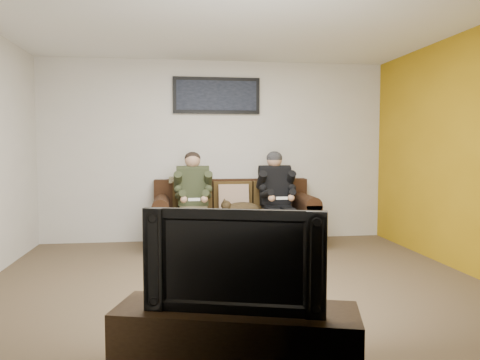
{
  "coord_description": "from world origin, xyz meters",
  "views": [
    {
      "loc": [
        -0.59,
        -4.55,
        1.36
      ],
      "look_at": [
        0.2,
        1.2,
        0.95
      ],
      "focal_mm": 35.0,
      "sensor_mm": 36.0,
      "label": 1
    }
  ],
  "objects": [
    {
      "name": "wall_back",
      "position": [
        0.0,
        2.25,
        1.3
      ],
      "size": [
        5.0,
        0.0,
        5.0
      ],
      "primitive_type": "plane",
      "rotation": [
        1.57,
        0.0,
        0.0
      ],
      "color": "beige",
      "rests_on": "ground"
    },
    {
      "name": "person_left",
      "position": [
        -0.36,
        1.64,
        0.73
      ],
      "size": [
        0.51,
        0.87,
        1.3
      ],
      "color": "#716546",
      "rests_on": "sofa"
    },
    {
      "name": "throw_pillow",
      "position": [
        0.2,
        1.87,
        0.64
      ],
      "size": [
        0.42,
        0.2,
        0.42
      ],
      "primitive_type": "cube",
      "rotation": [
        -0.21,
        0.0,
        0.0
      ],
      "color": "#A18169",
      "rests_on": "sofa"
    },
    {
      "name": "cat",
      "position": [
        0.27,
        1.58,
        0.54
      ],
      "size": [
        0.66,
        0.26,
        0.24
      ],
      "color": "#46351B",
      "rests_on": "sofa"
    },
    {
      "name": "television",
      "position": [
        -0.25,
        -1.95,
        0.73
      ],
      "size": [
        1.01,
        0.41,
        0.58
      ],
      "primitive_type": "imported",
      "rotation": [
        0.0,
        0.0,
        -0.28
      ],
      "color": "black",
      "rests_on": "tv_stand"
    },
    {
      "name": "sofa",
      "position": [
        0.2,
        1.83,
        0.34
      ],
      "size": [
        2.2,
        0.95,
        0.9
      ],
      "color": "black",
      "rests_on": "ground"
    },
    {
      "name": "floor",
      "position": [
        0.0,
        0.0,
        0.0
      ],
      "size": [
        5.0,
        5.0,
        0.0
      ],
      "primitive_type": "plane",
      "color": "brown",
      "rests_on": "ground"
    },
    {
      "name": "wall_front",
      "position": [
        0.0,
        -2.25,
        1.3
      ],
      "size": [
        5.0,
        0.0,
        5.0
      ],
      "primitive_type": "plane",
      "rotation": [
        -1.57,
        0.0,
        0.0
      ],
      "color": "beige",
      "rests_on": "ground"
    },
    {
      "name": "throw_blanket",
      "position": [
        -0.46,
        2.1,
        0.9
      ],
      "size": [
        0.45,
        0.22,
        0.08
      ],
      "primitive_type": "cube",
      "color": "gray",
      "rests_on": "sofa"
    },
    {
      "name": "accent_wall_right",
      "position": [
        2.49,
        0.0,
        1.3
      ],
      "size": [
        0.0,
        4.5,
        4.5
      ],
      "primitive_type": "plane",
      "rotation": [
        1.57,
        0.0,
        -1.57
      ],
      "color": "#B18411",
      "rests_on": "ground"
    },
    {
      "name": "wall_right",
      "position": [
        2.5,
        0.0,
        1.3
      ],
      "size": [
        0.0,
        4.5,
        4.5
      ],
      "primitive_type": "plane",
      "rotation": [
        1.57,
        0.0,
        -1.57
      ],
      "color": "beige",
      "rests_on": "ground"
    },
    {
      "name": "person_right",
      "position": [
        0.77,
        1.65,
        0.73
      ],
      "size": [
        0.51,
        0.86,
        1.3
      ],
      "color": "black",
      "rests_on": "sofa"
    },
    {
      "name": "ceiling",
      "position": [
        0.0,
        0.0,
        2.6
      ],
      "size": [
        5.0,
        5.0,
        0.0
      ],
      "primitive_type": "plane",
      "rotation": [
        3.14,
        0.0,
        0.0
      ],
      "color": "silver",
      "rests_on": "ground"
    },
    {
      "name": "framed_poster",
      "position": [
        0.0,
        2.22,
        2.1
      ],
      "size": [
        1.25,
        0.05,
        0.52
      ],
      "color": "black",
      "rests_on": "wall_back"
    },
    {
      "name": "tv_stand",
      "position": [
        -0.25,
        -1.95,
        0.22
      ],
      "size": [
        1.46,
        0.82,
        0.44
      ],
      "primitive_type": "cube",
      "rotation": [
        0.0,
        0.0,
        -0.28
      ],
      "color": "black",
      "rests_on": "ground"
    }
  ]
}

